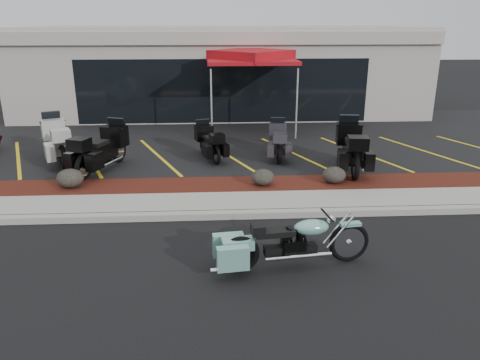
{
  "coord_description": "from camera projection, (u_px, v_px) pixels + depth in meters",
  "views": [
    {
      "loc": [
        -0.44,
        -8.92,
        4.27
      ],
      "look_at": [
        0.15,
        1.2,
        0.8
      ],
      "focal_mm": 35.0,
      "sensor_mm": 36.0,
      "label": 1
    }
  ],
  "objects": [
    {
      "name": "touring_grey",
      "position": [
        277.0,
        134.0,
        15.33
      ],
      "size": [
        0.93,
        2.04,
        1.15
      ],
      "primitive_type": null,
      "rotation": [
        0.0,
        0.0,
        1.48
      ],
      "color": "#313036",
      "rests_on": "upper_lot"
    },
    {
      "name": "traffic_cone",
      "position": [
        207.0,
        136.0,
        16.62
      ],
      "size": [
        0.35,
        0.35,
        0.47
      ],
      "primitive_type": "cone",
      "rotation": [
        0.0,
        0.0,
        0.2
      ],
      "color": "red",
      "rests_on": "upper_lot"
    },
    {
      "name": "sidewalk",
      "position": [
        233.0,
        203.0,
        11.31
      ],
      "size": [
        24.0,
        1.2,
        0.15
      ],
      "primitive_type": "cube",
      "color": "gray",
      "rests_on": "ground"
    },
    {
      "name": "touring_black_mid",
      "position": [
        203.0,
        136.0,
        15.17
      ],
      "size": [
        1.28,
        2.07,
        1.13
      ],
      "primitive_type": null,
      "rotation": [
        0.0,
        0.0,
        1.87
      ],
      "color": "black",
      "rests_on": "upper_lot"
    },
    {
      "name": "dealership_building",
      "position": [
        221.0,
        69.0,
        22.85
      ],
      "size": [
        18.0,
        8.16,
        4.0
      ],
      "color": "#9E988F",
      "rests_on": "ground"
    },
    {
      "name": "touring_black_rear",
      "position": [
        348.0,
        138.0,
        14.2
      ],
      "size": [
        1.31,
        2.62,
        1.46
      ],
      "primitive_type": null,
      "rotation": [
        0.0,
        0.0,
        1.42
      ],
      "color": "black",
      "rests_on": "upper_lot"
    },
    {
      "name": "popup_canopy",
      "position": [
        251.0,
        58.0,
        17.7
      ],
      "size": [
        4.33,
        4.33,
        3.07
      ],
      "rotation": [
        0.0,
        0.0,
        0.41
      ],
      "color": "silver",
      "rests_on": "upper_lot"
    },
    {
      "name": "boulder_mid",
      "position": [
        263.0,
        177.0,
        12.25
      ],
      "size": [
        0.61,
        0.5,
        0.43
      ],
      "primitive_type": "ellipsoid",
      "color": "black",
      "rests_on": "mulch_bed"
    },
    {
      "name": "curb",
      "position": [
        234.0,
        215.0,
        10.65
      ],
      "size": [
        24.0,
        0.25,
        0.15
      ],
      "primitive_type": "cube",
      "color": "gray",
      "rests_on": "ground"
    },
    {
      "name": "ground",
      "position": [
        236.0,
        235.0,
        9.83
      ],
      "size": [
        90.0,
        90.0,
        0.0
      ],
      "primitive_type": "plane",
      "color": "black",
      "rests_on": "ground"
    },
    {
      "name": "upper_lot",
      "position": [
        225.0,
        138.0,
        17.55
      ],
      "size": [
        26.0,
        9.6,
        0.15
      ],
      "primitive_type": "cube",
      "color": "black",
      "rests_on": "ground"
    },
    {
      "name": "boulder_right",
      "position": [
        334.0,
        175.0,
        12.41
      ],
      "size": [
        0.63,
        0.52,
        0.44
      ],
      "primitive_type": "ellipsoid",
      "color": "black",
      "rests_on": "mulch_bed"
    },
    {
      "name": "touring_white",
      "position": [
        53.0,
        133.0,
        14.91
      ],
      "size": [
        1.86,
        2.6,
        1.42
      ],
      "primitive_type": null,
      "rotation": [
        0.0,
        0.0,
        2.0
      ],
      "color": "silver",
      "rests_on": "upper_lot"
    },
    {
      "name": "boulder_left",
      "position": [
        70.0,
        178.0,
        12.07
      ],
      "size": [
        0.69,
        0.58,
        0.49
      ],
      "primitive_type": "ellipsoid",
      "color": "black",
      "rests_on": "mulch_bed"
    },
    {
      "name": "hero_cruiser",
      "position": [
        349.0,
        237.0,
        8.57
      ],
      "size": [
        2.95,
        1.08,
        1.01
      ],
      "primitive_type": null,
      "rotation": [
        0.0,
        0.0,
        0.12
      ],
      "color": "#71B0A0",
      "rests_on": "ground"
    },
    {
      "name": "touring_black_front",
      "position": [
        118.0,
        140.0,
        14.1
      ],
      "size": [
        1.73,
        2.56,
        1.39
      ],
      "primitive_type": null,
      "rotation": [
        0.0,
        0.0,
        1.2
      ],
      "color": "black",
      "rests_on": "upper_lot"
    },
    {
      "name": "mulch_bed",
      "position": [
        231.0,
        186.0,
        12.45
      ],
      "size": [
        24.0,
        1.2,
        0.16
      ],
      "primitive_type": "cube",
      "color": "black",
      "rests_on": "ground"
    }
  ]
}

